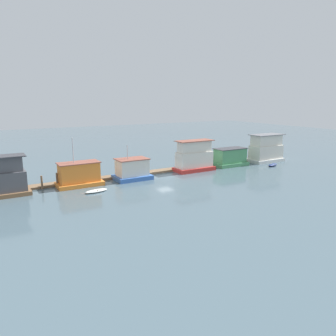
{
  "coord_description": "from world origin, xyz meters",
  "views": [
    {
      "loc": [
        -26.43,
        -46.0,
        12.59
      ],
      "look_at": [
        0.0,
        -1.0,
        1.4
      ],
      "focal_mm": 35.0,
      "sensor_mm": 36.0,
      "label": 1
    }
  ],
  "objects_px": {
    "houseboat_white": "(266,149)",
    "mooring_post_near_left": "(130,172)",
    "mooring_post_far_left": "(42,183)",
    "mooring_post_centre": "(57,180)",
    "houseboat_orange": "(79,175)",
    "houseboat_red": "(194,157)",
    "dinghy_white": "(96,191)",
    "dinghy_navy": "(273,165)",
    "houseboat_green": "(230,157)",
    "houseboat_blue": "(132,170)",
    "houseboat_brown": "(6,178)"
  },
  "relations": [
    {
      "from": "houseboat_white",
      "to": "mooring_post_near_left",
      "type": "xyz_separation_m",
      "value": [
        -29.34,
        1.1,
        -1.65
      ]
    },
    {
      "from": "mooring_post_far_left",
      "to": "mooring_post_centre",
      "type": "bearing_deg",
      "value": 0.0
    },
    {
      "from": "mooring_post_near_left",
      "to": "houseboat_orange",
      "type": "bearing_deg",
      "value": -174.57
    },
    {
      "from": "houseboat_red",
      "to": "dinghy_white",
      "type": "bearing_deg",
      "value": -167.39
    },
    {
      "from": "dinghy_navy",
      "to": "mooring_post_near_left",
      "type": "xyz_separation_m",
      "value": [
        -27.0,
        5.15,
        0.67
      ]
    },
    {
      "from": "houseboat_orange",
      "to": "dinghy_navy",
      "type": "xyz_separation_m",
      "value": [
        35.4,
        -4.35,
        -1.41
      ]
    },
    {
      "from": "houseboat_green",
      "to": "dinghy_white",
      "type": "bearing_deg",
      "value": -170.69
    },
    {
      "from": "houseboat_white",
      "to": "mooring_post_far_left",
      "type": "bearing_deg",
      "value": 178.53
    },
    {
      "from": "houseboat_green",
      "to": "dinghy_white",
      "type": "xyz_separation_m",
      "value": [
        -27.66,
        -4.54,
        -1.39
      ]
    },
    {
      "from": "houseboat_red",
      "to": "dinghy_navy",
      "type": "distance_m",
      "value": 15.87
    },
    {
      "from": "houseboat_red",
      "to": "mooring_post_far_left",
      "type": "relative_size",
      "value": 3.74
    },
    {
      "from": "houseboat_green",
      "to": "mooring_post_centre",
      "type": "height_order",
      "value": "houseboat_green"
    },
    {
      "from": "dinghy_navy",
      "to": "mooring_post_near_left",
      "type": "relative_size",
      "value": 1.71
    },
    {
      "from": "houseboat_blue",
      "to": "houseboat_white",
      "type": "relative_size",
      "value": 0.78
    },
    {
      "from": "houseboat_brown",
      "to": "mooring_post_near_left",
      "type": "xyz_separation_m",
      "value": [
        18.01,
        0.76,
        -1.4
      ]
    },
    {
      "from": "houseboat_white",
      "to": "dinghy_white",
      "type": "relative_size",
      "value": 2.2
    },
    {
      "from": "houseboat_green",
      "to": "dinghy_navy",
      "type": "bearing_deg",
      "value": -33.0
    },
    {
      "from": "houseboat_brown",
      "to": "houseboat_green",
      "type": "height_order",
      "value": "houseboat_brown"
    },
    {
      "from": "houseboat_brown",
      "to": "dinghy_navy",
      "type": "xyz_separation_m",
      "value": [
        45.01,
        -4.39,
        -2.07
      ]
    },
    {
      "from": "houseboat_red",
      "to": "mooring_post_far_left",
      "type": "xyz_separation_m",
      "value": [
        -25.33,
        1.01,
        -1.45
      ]
    },
    {
      "from": "houseboat_orange",
      "to": "mooring_post_centre",
      "type": "height_order",
      "value": "houseboat_orange"
    },
    {
      "from": "houseboat_green",
      "to": "mooring_post_near_left",
      "type": "distance_m",
      "value": 20.29
    },
    {
      "from": "houseboat_brown",
      "to": "dinghy_white",
      "type": "distance_m",
      "value": 11.73
    },
    {
      "from": "houseboat_blue",
      "to": "houseboat_green",
      "type": "bearing_deg",
      "value": 1.01
    },
    {
      "from": "mooring_post_near_left",
      "to": "mooring_post_centre",
      "type": "bearing_deg",
      "value": 180.0
    },
    {
      "from": "houseboat_red",
      "to": "houseboat_orange",
      "type": "bearing_deg",
      "value": 179.4
    },
    {
      "from": "houseboat_green",
      "to": "houseboat_white",
      "type": "height_order",
      "value": "houseboat_white"
    },
    {
      "from": "houseboat_orange",
      "to": "mooring_post_near_left",
      "type": "relative_size",
      "value": 4.02
    },
    {
      "from": "houseboat_green",
      "to": "mooring_post_near_left",
      "type": "bearing_deg",
      "value": 177.81
    },
    {
      "from": "houseboat_blue",
      "to": "dinghy_white",
      "type": "height_order",
      "value": "houseboat_blue"
    },
    {
      "from": "houseboat_blue",
      "to": "houseboat_green",
      "type": "relative_size",
      "value": 0.85
    },
    {
      "from": "houseboat_blue",
      "to": "dinghy_navy",
      "type": "bearing_deg",
      "value": -8.42
    },
    {
      "from": "houseboat_brown",
      "to": "houseboat_white",
      "type": "xyz_separation_m",
      "value": [
        47.35,
        -0.34,
        0.25
      ]
    },
    {
      "from": "houseboat_green",
      "to": "mooring_post_far_left",
      "type": "relative_size",
      "value": 3.45
    },
    {
      "from": "dinghy_navy",
      "to": "mooring_post_near_left",
      "type": "height_order",
      "value": "mooring_post_near_left"
    },
    {
      "from": "houseboat_white",
      "to": "dinghy_white",
      "type": "xyz_separation_m",
      "value": [
        -36.74,
        -4.21,
        -2.36
      ]
    },
    {
      "from": "mooring_post_centre",
      "to": "dinghy_navy",
      "type": "bearing_deg",
      "value": -7.64
    },
    {
      "from": "mooring_post_centre",
      "to": "mooring_post_far_left",
      "type": "xyz_separation_m",
      "value": [
        -2.09,
        0.0,
        -0.09
      ]
    },
    {
      "from": "dinghy_navy",
      "to": "mooring_post_near_left",
      "type": "distance_m",
      "value": 27.49
    },
    {
      "from": "dinghy_white",
      "to": "mooring_post_near_left",
      "type": "relative_size",
      "value": 1.86
    },
    {
      "from": "houseboat_green",
      "to": "mooring_post_far_left",
      "type": "bearing_deg",
      "value": 178.68
    },
    {
      "from": "houseboat_orange",
      "to": "houseboat_green",
      "type": "relative_size",
      "value": 1.07
    },
    {
      "from": "houseboat_orange",
      "to": "mooring_post_far_left",
      "type": "height_order",
      "value": "houseboat_orange"
    },
    {
      "from": "mooring_post_far_left",
      "to": "houseboat_orange",
      "type": "bearing_deg",
      "value": -8.9
    },
    {
      "from": "houseboat_brown",
      "to": "houseboat_red",
      "type": "bearing_deg",
      "value": -0.47
    },
    {
      "from": "houseboat_orange",
      "to": "mooring_post_near_left",
      "type": "height_order",
      "value": "houseboat_orange"
    },
    {
      "from": "houseboat_green",
      "to": "houseboat_brown",
      "type": "bearing_deg",
      "value": 179.98
    },
    {
      "from": "houseboat_red",
      "to": "houseboat_white",
      "type": "height_order",
      "value": "houseboat_white"
    },
    {
      "from": "dinghy_white",
      "to": "mooring_post_far_left",
      "type": "height_order",
      "value": "mooring_post_far_left"
    },
    {
      "from": "mooring_post_far_left",
      "to": "dinghy_white",
      "type": "bearing_deg",
      "value": -41.08
    }
  ]
}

